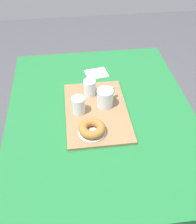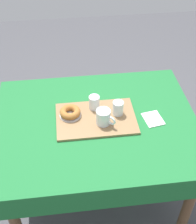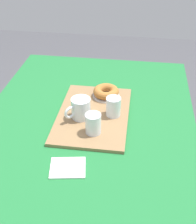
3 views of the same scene
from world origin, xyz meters
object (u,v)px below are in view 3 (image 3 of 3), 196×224
(water_glass_far, at_px, (93,124))
(paper_napkin, at_px, (68,168))
(donut_plate_left, at_px, (106,96))
(sugar_donut_left, at_px, (106,92))
(dining_table, at_px, (89,135))
(water_glass_near, at_px, (113,107))
(serving_tray, at_px, (93,115))
(tea_mug_left, at_px, (81,109))

(water_glass_far, bearing_deg, paper_napkin, -16.93)
(donut_plate_left, distance_m, paper_napkin, 0.49)
(donut_plate_left, xyz_separation_m, sugar_donut_left, (0.00, 0.00, 0.02))
(paper_napkin, bearing_deg, water_glass_far, 163.07)
(dining_table, relative_size, water_glass_far, 13.82)
(donut_plate_left, bearing_deg, paper_napkin, -9.33)
(water_glass_near, xyz_separation_m, paper_napkin, (0.34, -0.13, -0.05))
(dining_table, distance_m, paper_napkin, 0.36)
(serving_tray, bearing_deg, dining_table, -98.44)
(water_glass_far, bearing_deg, water_glass_near, 153.61)
(serving_tray, bearing_deg, water_glass_far, 8.83)
(serving_tray, xyz_separation_m, tea_mug_left, (0.03, -0.05, 0.05))
(dining_table, bearing_deg, tea_mug_left, -36.12)
(sugar_donut_left, distance_m, paper_napkin, 0.50)
(serving_tray, distance_m, tea_mug_left, 0.08)
(water_glass_near, relative_size, water_glass_far, 1.00)
(sugar_donut_left, xyz_separation_m, paper_napkin, (0.49, -0.08, -0.04))
(tea_mug_left, relative_size, sugar_donut_left, 0.87)
(serving_tray, relative_size, tea_mug_left, 4.38)
(dining_table, distance_m, tea_mug_left, 0.18)
(serving_tray, bearing_deg, tea_mug_left, -55.19)
(sugar_donut_left, bearing_deg, donut_plate_left, 0.00)
(tea_mug_left, height_order, water_glass_near, tea_mug_left)
(serving_tray, height_order, paper_napkin, serving_tray)
(dining_table, height_order, donut_plate_left, donut_plate_left)
(dining_table, relative_size, donut_plate_left, 9.28)
(dining_table, bearing_deg, serving_tray, 81.56)
(dining_table, xyz_separation_m, serving_tray, (0.00, 0.02, 0.12))
(donut_plate_left, height_order, sugar_donut_left, sugar_donut_left)
(sugar_donut_left, bearing_deg, paper_napkin, -9.33)
(dining_table, height_order, paper_napkin, paper_napkin)
(dining_table, relative_size, water_glass_near, 13.82)
(donut_plate_left, distance_m, sugar_donut_left, 0.02)
(donut_plate_left, bearing_deg, tea_mug_left, -25.25)
(dining_table, height_order, sugar_donut_left, sugar_donut_left)
(water_glass_far, xyz_separation_m, donut_plate_left, (-0.28, 0.02, -0.04))
(sugar_donut_left, bearing_deg, serving_tray, -14.15)
(paper_napkin, bearing_deg, dining_table, 176.72)
(tea_mug_left, height_order, water_glass_far, tea_mug_left)
(dining_table, relative_size, tea_mug_left, 11.20)
(water_glass_near, distance_m, sugar_donut_left, 0.16)
(tea_mug_left, bearing_deg, sugar_donut_left, 154.75)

